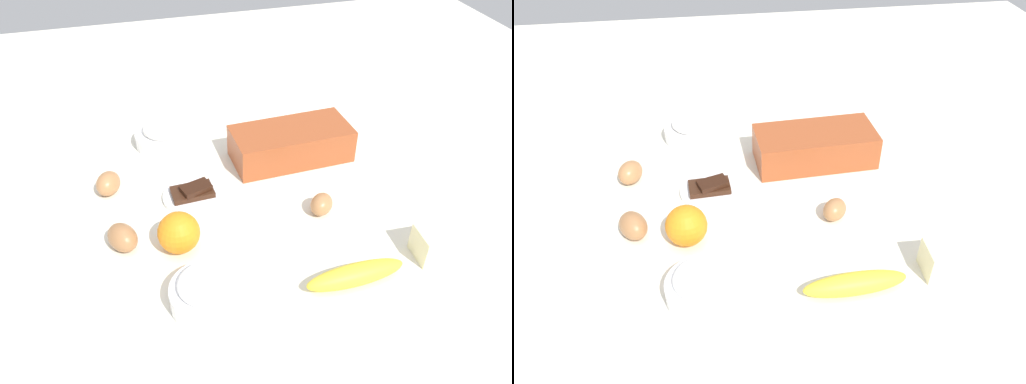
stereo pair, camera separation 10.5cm
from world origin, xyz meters
TOP-DOWN VIEW (x-y plane):
  - ground_plane at (0.00, 0.00)m, footprint 2.40×2.40m
  - loaf_pan at (0.13, 0.16)m, footprint 0.29×0.14m
  - flour_bowl at (-0.15, 0.30)m, footprint 0.15×0.15m
  - sugar_bowl at (-0.15, -0.23)m, footprint 0.13×0.13m
  - banana at (0.11, -0.25)m, footprint 0.19×0.05m
  - orange_fruit at (-0.18, -0.08)m, footprint 0.08×0.08m
  - butter_block at (0.30, -0.23)m, footprint 0.09×0.07m
  - egg_near_butter at (0.13, -0.05)m, footprint 0.07×0.07m
  - egg_beside_bowl at (-0.30, 0.13)m, footprint 0.07×0.08m
  - egg_loose at (-0.28, -0.05)m, footprint 0.08×0.09m
  - chocolate_plate at (-0.12, 0.07)m, footprint 0.13×0.13m

SIDE VIEW (x-z plane):
  - ground_plane at x=0.00m, z-range -0.02..0.00m
  - chocolate_plate at x=-0.12m, z-range -0.01..0.03m
  - banana at x=0.11m, z-range 0.00..0.04m
  - egg_near_butter at x=0.13m, z-range 0.00..0.04m
  - egg_beside_bowl at x=-0.30m, z-range 0.00..0.05m
  - egg_loose at x=-0.28m, z-range 0.00..0.05m
  - flour_bowl at x=-0.15m, z-range 0.00..0.06m
  - butter_block at x=0.30m, z-range 0.00..0.06m
  - sugar_bowl at x=-0.15m, z-range 0.00..0.07m
  - orange_fruit at x=-0.18m, z-range 0.00..0.08m
  - loaf_pan at x=0.13m, z-range 0.00..0.08m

